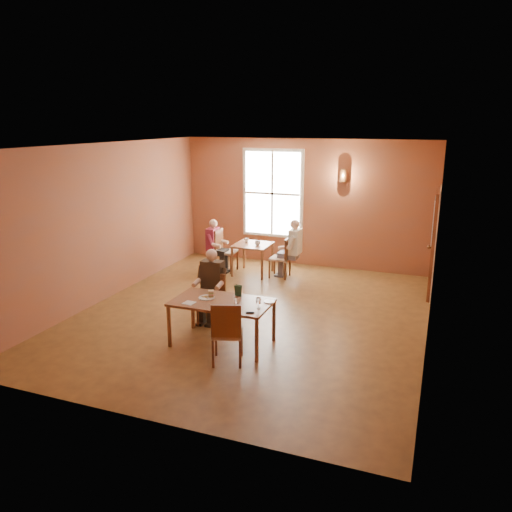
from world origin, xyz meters
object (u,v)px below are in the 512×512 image
(chair_diner_white, at_px, (280,257))
(diner_main, at_px, (210,291))
(second_table, at_px, (253,259))
(diner_white, at_px, (281,250))
(main_table, at_px, (222,323))
(chair_empty, at_px, (227,331))
(chair_diner_maroon, at_px, (226,251))
(diner_maroon, at_px, (225,246))
(chair_diner_main, at_px, (211,300))

(chair_diner_white, bearing_deg, diner_main, 174.92)
(second_table, relative_size, diner_white, 0.63)
(diner_white, bearing_deg, chair_diner_white, 90.00)
(main_table, distance_m, second_table, 3.73)
(chair_empty, height_order, chair_diner_maroon, chair_diner_maroon)
(chair_diner_white, relative_size, diner_maroon, 0.77)
(main_table, bearing_deg, chair_diner_maroon, 112.92)
(diner_main, xyz_separation_m, chair_diner_maroon, (-1.03, 3.01, -0.13))
(main_table, distance_m, diner_white, 3.64)
(diner_maroon, bearing_deg, second_table, 90.00)
(main_table, relative_size, second_table, 1.91)
(diner_main, xyz_separation_m, diner_maroon, (-1.06, 3.01, -0.02))
(diner_white, bearing_deg, main_table, -176.80)
(diner_main, distance_m, diner_white, 3.02)
(second_table, bearing_deg, chair_diner_white, 0.00)
(chair_diner_main, distance_m, chair_diner_white, 2.99)
(chair_diner_white, height_order, diner_maroon, diner_maroon)
(main_table, height_order, chair_empty, chair_empty)
(chair_diner_main, bearing_deg, chair_empty, 124.98)
(diner_main, relative_size, chair_empty, 1.29)
(second_table, height_order, chair_diner_maroon, chair_diner_maroon)
(main_table, height_order, chair_diner_maroon, chair_diner_maroon)
(chair_diner_white, relative_size, chair_diner_maroon, 0.93)
(diner_white, xyz_separation_m, chair_diner_maroon, (-1.33, 0.00, -0.15))
(diner_main, bearing_deg, diner_maroon, -70.53)
(diner_main, height_order, second_table, diner_main)
(chair_empty, height_order, chair_diner_white, chair_empty)
(second_table, xyz_separation_m, chair_diner_white, (0.65, 0.00, 0.10))
(diner_main, distance_m, second_table, 3.04)
(chair_diner_white, bearing_deg, chair_diner_main, 174.86)
(chair_diner_white, relative_size, diner_white, 0.72)
(diner_maroon, bearing_deg, chair_empty, 24.43)
(diner_main, bearing_deg, main_table, 128.88)
(chair_empty, distance_m, chair_diner_maroon, 4.55)
(diner_main, height_order, chair_empty, diner_main)
(chair_diner_main, bearing_deg, chair_diner_white, -95.14)
(chair_diner_white, height_order, chair_diner_maroon, chair_diner_maroon)
(chair_diner_maroon, bearing_deg, diner_white, 90.00)
(diner_white, xyz_separation_m, diner_maroon, (-1.36, 0.00, -0.04))
(chair_diner_maroon, height_order, diner_maroon, diner_maroon)
(chair_diner_white, xyz_separation_m, chair_diner_maroon, (-1.30, 0.00, 0.03))
(chair_diner_main, relative_size, chair_empty, 0.91)
(chair_empty, height_order, diner_white, diner_white)
(main_table, xyz_separation_m, chair_empty, (0.32, -0.53, 0.12))
(chair_diner_main, xyz_separation_m, chair_diner_white, (0.27, 2.98, 0.02))
(main_table, xyz_separation_m, diner_main, (-0.50, 0.62, 0.26))
(chair_diner_main, bearing_deg, diner_white, -95.71)
(main_table, height_order, chair_diner_main, chair_diner_main)
(chair_diner_white, bearing_deg, diner_white, -90.00)
(diner_main, height_order, diner_maroon, diner_main)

